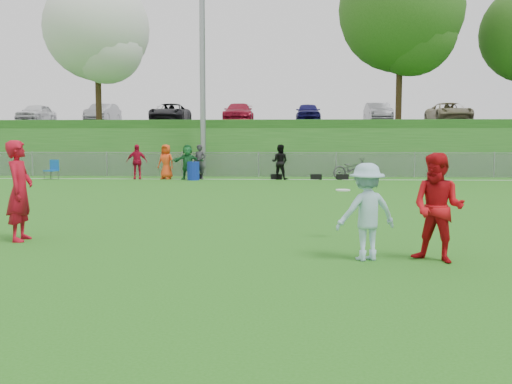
# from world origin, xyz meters

# --- Properties ---
(ground) EXTENTS (120.00, 120.00, 0.00)m
(ground) POSITION_xyz_m (0.00, 0.00, 0.00)
(ground) COLOR #226615
(ground) RESTS_ON ground
(sideline_far) EXTENTS (60.00, 0.10, 0.01)m
(sideline_far) POSITION_xyz_m (0.00, 18.00, 0.01)
(sideline_far) COLOR white
(sideline_far) RESTS_ON ground
(fence) EXTENTS (58.00, 0.06, 1.30)m
(fence) POSITION_xyz_m (0.00, 20.00, 0.65)
(fence) COLOR gray
(fence) RESTS_ON ground
(light_pole) EXTENTS (1.20, 0.40, 12.15)m
(light_pole) POSITION_xyz_m (-3.00, 20.80, 6.71)
(light_pole) COLOR gray
(light_pole) RESTS_ON ground
(berm) EXTENTS (120.00, 18.00, 3.00)m
(berm) POSITION_xyz_m (0.00, 31.00, 1.50)
(berm) COLOR #1B5417
(berm) RESTS_ON ground
(parking_lot) EXTENTS (120.00, 12.00, 0.10)m
(parking_lot) POSITION_xyz_m (0.00, 33.00, 3.05)
(parking_lot) COLOR black
(parking_lot) RESTS_ON berm
(tree_white_flowering) EXTENTS (6.30, 6.30, 8.78)m
(tree_white_flowering) POSITION_xyz_m (-9.84, 24.92, 8.32)
(tree_white_flowering) COLOR black
(tree_white_flowering) RESTS_ON berm
(tree_green_near) EXTENTS (7.14, 7.14, 9.95)m
(tree_green_near) POSITION_xyz_m (8.16, 24.42, 9.03)
(tree_green_near) COLOR black
(tree_green_near) RESTS_ON berm
(car_row) EXTENTS (32.04, 5.18, 1.44)m
(car_row) POSITION_xyz_m (-1.17, 32.00, 3.82)
(car_row) COLOR silver
(car_row) RESTS_ON parking_lot
(spectator_row) EXTENTS (8.01, 0.84, 1.69)m
(spectator_row) POSITION_xyz_m (-2.95, 18.00, 0.85)
(spectator_row) COLOR #B50C2C
(spectator_row) RESTS_ON ground
(gear_bags) EXTENTS (7.75, 0.54, 0.26)m
(gear_bags) POSITION_xyz_m (1.25, 18.10, 0.13)
(gear_bags) COLOR black
(gear_bags) RESTS_ON ground
(player_red_left) EXTENTS (0.53, 0.75, 1.95)m
(player_red_left) POSITION_xyz_m (-3.74, 1.16, 0.97)
(player_red_left) COLOR #A80B1D
(player_red_left) RESTS_ON ground
(player_red_center) EXTENTS (1.08, 1.03, 1.75)m
(player_red_center) POSITION_xyz_m (3.82, -0.37, 0.88)
(player_red_center) COLOR red
(player_red_center) RESTS_ON ground
(player_blue) EXTENTS (1.16, 0.89, 1.58)m
(player_blue) POSITION_xyz_m (2.70, -0.28, 0.79)
(player_blue) COLOR #99C2D5
(player_blue) RESTS_ON ground
(frisbee) EXTENTS (0.28, 0.28, 0.03)m
(frisbee) POSITION_xyz_m (2.51, 1.69, 0.97)
(frisbee) COLOR white
(frisbee) RESTS_ON ground
(recycling_bin) EXTENTS (0.60, 0.60, 0.88)m
(recycling_bin) POSITION_xyz_m (-3.00, 17.42, 0.44)
(recycling_bin) COLOR #0E2899
(recycling_bin) RESTS_ON ground
(camp_chair) EXTENTS (0.66, 0.67, 0.95)m
(camp_chair) POSITION_xyz_m (-9.99, 17.62, 0.28)
(camp_chair) COLOR #0F53A7
(camp_chair) RESTS_ON ground
(bicycle) EXTENTS (2.06, 1.19, 1.02)m
(bicycle) POSITION_xyz_m (4.65, 18.50, 0.51)
(bicycle) COLOR #323234
(bicycle) RESTS_ON ground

